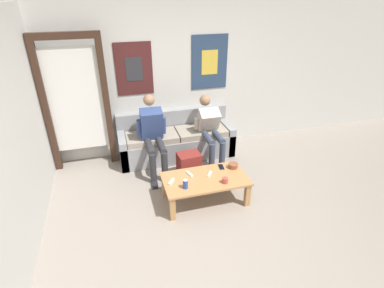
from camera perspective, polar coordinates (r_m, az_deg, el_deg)
The scene contains 15 objects.
ground_plane at distance 3.87m, azimuth 6.17°, elevation -16.73°, with size 18.00×18.00×0.00m, color gray.
wall_back at distance 5.27m, azimuth -3.01°, elevation 12.05°, with size 10.00×0.07×2.55m.
door_frame at distance 4.99m, azimuth -21.33°, elevation 8.31°, with size 1.00×0.10×2.15m.
couch at distance 5.30m, azimuth -3.04°, elevation 0.58°, with size 1.98×0.67×0.78m.
coffee_table at distance 4.17m, azimuth 2.53°, elevation -7.16°, with size 1.16×0.63×0.38m.
person_seated_adult at distance 4.75m, azimuth -7.43°, elevation 2.06°, with size 0.47×0.89×1.22m.
person_seated_teen at distance 5.03m, azimuth 3.45°, elevation 3.10°, with size 0.47×0.96×1.09m.
backpack at distance 4.75m, azimuth -0.51°, elevation -4.15°, with size 0.37×0.32×0.40m.
ceramic_bowl at distance 4.37m, azimuth 7.85°, elevation -4.05°, with size 0.14×0.14×0.07m.
pillar_candle at distance 4.04m, azimuth 6.31°, elevation -6.89°, with size 0.08×0.08×0.09m.
drink_can_blue at distance 3.91m, azimuth -1.27°, elevation -7.64°, with size 0.07×0.07×0.12m.
game_controller_near_left at distance 4.19m, azimuth -0.49°, elevation -5.71°, with size 0.07×0.15×0.03m.
game_controller_near_right at distance 4.05m, azimuth -3.95°, elevation -7.17°, with size 0.11×0.14×0.03m.
game_controller_far_center at distance 4.19m, azimuth 3.37°, elevation -5.76°, with size 0.11×0.14×0.03m.
cell_phone at distance 4.38m, azimuth 5.58°, elevation -4.35°, with size 0.08×0.14×0.01m.
Camera 1 is at (-1.14, -2.52, 2.70)m, focal length 28.00 mm.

